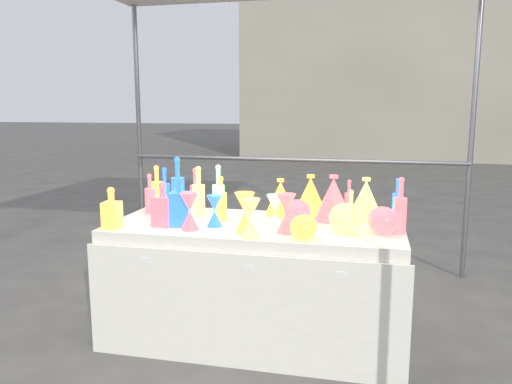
% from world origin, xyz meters
% --- Properties ---
extents(ground, '(80.00, 80.00, 0.00)m').
position_xyz_m(ground, '(0.00, 0.00, 0.00)').
color(ground, slate).
rests_on(ground, ground).
extents(display_table, '(1.84, 0.83, 0.75)m').
position_xyz_m(display_table, '(0.00, -0.01, 0.37)').
color(display_table, white).
rests_on(display_table, ground).
extents(background_building, '(14.00, 6.00, 6.00)m').
position_xyz_m(background_building, '(4.00, 14.00, 3.00)').
color(background_building, '#B1A994').
rests_on(background_building, ground).
extents(cardboard_box_closed, '(0.64, 0.53, 0.40)m').
position_xyz_m(cardboard_box_closed, '(-0.09, 1.90, 0.20)').
color(cardboard_box_closed, '#AB824D').
rests_on(cardboard_box_closed, ground).
extents(cardboard_box_flat, '(0.89, 0.73, 0.07)m').
position_xyz_m(cardboard_box_flat, '(0.33, 2.64, 0.03)').
color(cardboard_box_flat, '#AB824D').
rests_on(cardboard_box_flat, ground).
extents(bottle_0, '(0.10, 0.10, 0.31)m').
position_xyz_m(bottle_0, '(-0.80, 0.31, 0.90)').
color(bottle_0, red).
rests_on(bottle_0, display_table).
extents(bottle_1, '(0.07, 0.07, 0.31)m').
position_xyz_m(bottle_1, '(-0.69, 0.21, 0.91)').
color(bottle_1, '#157738').
rests_on(bottle_1, display_table).
extents(bottle_2, '(0.09, 0.09, 0.32)m').
position_xyz_m(bottle_2, '(-0.45, 0.14, 0.91)').
color(bottle_2, orange).
rests_on(bottle_2, display_table).
extents(bottle_3, '(0.08, 0.08, 0.27)m').
position_xyz_m(bottle_3, '(-0.78, 0.14, 0.89)').
color(bottle_3, '#211DAB').
rests_on(bottle_3, display_table).
extents(bottle_4, '(0.08, 0.08, 0.34)m').
position_xyz_m(bottle_4, '(-0.41, 0.11, 0.92)').
color(bottle_4, '#14647D').
rests_on(bottle_4, display_table).
extents(bottle_5, '(0.10, 0.10, 0.36)m').
position_xyz_m(bottle_5, '(-0.26, 0.05, 0.93)').
color(bottle_5, '#DA2BBC').
rests_on(bottle_5, display_table).
extents(bottle_6, '(0.08, 0.08, 0.29)m').
position_xyz_m(bottle_6, '(-0.24, 0.03, 0.89)').
color(bottle_6, red).
rests_on(bottle_6, display_table).
extents(bottle_7, '(0.12, 0.12, 0.39)m').
position_xyz_m(bottle_7, '(-0.59, 0.19, 0.94)').
color(bottle_7, '#157738').
rests_on(bottle_7, display_table).
extents(decanter_0, '(0.11, 0.11, 0.25)m').
position_xyz_m(decanter_0, '(-0.81, -0.31, 0.88)').
color(decanter_0, red).
rests_on(decanter_0, display_table).
extents(decanter_1, '(0.12, 0.12, 0.27)m').
position_xyz_m(decanter_1, '(-0.54, -0.18, 0.89)').
color(decanter_1, orange).
rests_on(decanter_1, display_table).
extents(decanter_2, '(0.14, 0.14, 0.30)m').
position_xyz_m(decanter_2, '(-0.44, -0.15, 0.90)').
color(decanter_2, '#157738').
rests_on(decanter_2, display_table).
extents(hourglass_0, '(0.13, 0.13, 0.22)m').
position_xyz_m(hourglass_0, '(-0.35, -0.24, 0.86)').
color(hourglass_0, orange).
rests_on(hourglass_0, display_table).
extents(hourglass_1, '(0.14, 0.14, 0.23)m').
position_xyz_m(hourglass_1, '(0.22, -0.19, 0.86)').
color(hourglass_1, '#211DAB').
rests_on(hourglass_1, display_table).
extents(hourglass_2, '(0.12, 0.12, 0.22)m').
position_xyz_m(hourglass_2, '(0.04, -0.34, 0.86)').
color(hourglass_2, '#14647D').
rests_on(hourglass_2, display_table).
extents(hourglass_3, '(0.13, 0.13, 0.21)m').
position_xyz_m(hourglass_3, '(0.14, -0.11, 0.85)').
color(hourglass_3, '#DA2BBC').
rests_on(hourglass_3, display_table).
extents(hourglass_4, '(0.13, 0.13, 0.23)m').
position_xyz_m(hourglass_4, '(-0.02, -0.22, 0.87)').
color(hourglass_4, red).
rests_on(hourglass_4, display_table).
extents(hourglass_5, '(0.11, 0.11, 0.19)m').
position_xyz_m(hourglass_5, '(-0.23, -0.13, 0.85)').
color(hourglass_5, '#157738').
rests_on(hourglass_5, display_table).
extents(globe_0, '(0.20, 0.20, 0.12)m').
position_xyz_m(globe_0, '(0.34, -0.30, 0.81)').
color(globe_0, red).
rests_on(globe_0, display_table).
extents(globe_1, '(0.22, 0.22, 0.15)m').
position_xyz_m(globe_1, '(0.56, -0.11, 0.83)').
color(globe_1, '#14647D').
rests_on(globe_1, display_table).
extents(globe_2, '(0.17, 0.17, 0.14)m').
position_xyz_m(globe_2, '(0.25, 0.05, 0.82)').
color(globe_2, orange).
rests_on(globe_2, display_table).
extents(globe_3, '(0.18, 0.18, 0.14)m').
position_xyz_m(globe_3, '(0.76, -0.09, 0.82)').
color(globe_3, '#211DAB').
rests_on(globe_3, display_table).
extents(lampshade_0, '(0.22, 0.22, 0.25)m').
position_xyz_m(lampshade_0, '(0.10, 0.28, 0.87)').
color(lampshade_0, '#DAF433').
rests_on(lampshade_0, display_table).
extents(lampshade_1, '(0.31, 0.31, 0.28)m').
position_xyz_m(lampshade_1, '(0.31, 0.28, 0.89)').
color(lampshade_1, '#DAF433').
rests_on(lampshade_1, display_table).
extents(lampshade_2, '(0.27, 0.27, 0.29)m').
position_xyz_m(lampshade_2, '(0.46, 0.20, 0.90)').
color(lampshade_2, '#211DAB').
rests_on(lampshade_2, display_table).
extents(lampshade_3, '(0.28, 0.28, 0.27)m').
position_xyz_m(lampshade_3, '(0.66, 0.28, 0.89)').
color(lampshade_3, '#14647D').
rests_on(lampshade_3, display_table).
extents(bottle_8, '(0.08, 0.08, 0.27)m').
position_xyz_m(bottle_8, '(0.86, 0.30, 0.89)').
color(bottle_8, '#157738').
rests_on(bottle_8, display_table).
extents(bottle_9, '(0.07, 0.07, 0.24)m').
position_xyz_m(bottle_9, '(0.55, 0.36, 0.87)').
color(bottle_9, orange).
rests_on(bottle_9, display_table).
extents(bottle_10, '(0.09, 0.09, 0.33)m').
position_xyz_m(bottle_10, '(0.86, -0.06, 0.91)').
color(bottle_10, '#211DAB').
rests_on(bottle_10, display_table).
extents(bottle_11, '(0.07, 0.07, 0.24)m').
position_xyz_m(bottle_11, '(0.58, -0.05, 0.87)').
color(bottle_11, '#14647D').
rests_on(bottle_11, display_table).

